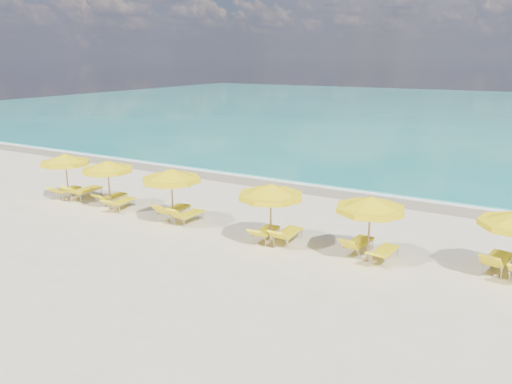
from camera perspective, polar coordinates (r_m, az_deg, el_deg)
The scene contains 21 objects.
ground_plane at distance 18.50m, azimuth -2.34°, elevation -4.65°, with size 120.00×120.00×0.00m, color beige.
ocean at distance 63.67m, azimuth 21.73°, elevation 8.50°, with size 120.00×80.00×0.30m, color #167C72.
wet_sand_band at distance 24.78m, azimuth 6.86°, elevation 0.42°, with size 120.00×2.60×0.01m, color tan.
foam_line at distance 25.49m, azimuth 7.57°, elevation 0.82°, with size 120.00×1.20×0.03m, color white.
whitecap_near at distance 35.75m, azimuth 4.15°, elevation 5.06°, with size 14.00×0.36×0.05m, color white.
umbrella_0 at distance 23.75m, azimuth -20.99°, elevation 3.47°, with size 2.79×2.79×2.18m.
umbrella_1 at distance 21.72m, azimuth -16.61°, elevation 2.79°, with size 2.81×2.81×2.17m.
umbrella_2 at distance 19.06m, azimuth -9.66°, elevation 1.84°, with size 2.88×2.88×2.28m.
umbrella_3 at distance 16.62m, azimuth 1.72°, elevation 0.03°, with size 2.28×2.28×2.26m.
umbrella_4 at distance 15.73m, azimuth 12.96°, elevation -1.43°, with size 2.44×2.44×2.21m.
lounger_0_left at distance 24.63m, azimuth -20.84°, elevation -0.09°, with size 0.71×1.70×0.72m.
lounger_0_right at distance 24.02m, azimuth -18.88°, elevation -0.19°, with size 0.77×1.99×0.85m.
lounger_1_left at distance 22.81m, azimuth -16.08°, elevation -0.85°, with size 0.60×1.69×0.70m.
lounger_1_right at distance 21.92m, azimuth -15.11°, elevation -1.41°, with size 0.83×1.79×0.69m.
lounger_2_left at distance 20.22m, azimuth -9.34°, elevation -2.40°, with size 0.69×1.86×0.86m.
lounger_2_right at distance 19.63m, azimuth -7.78°, elevation -2.94°, with size 0.67×1.67×0.82m.
lounger_3_left at distance 17.65m, azimuth 1.11°, elevation -4.93°, with size 0.65×1.68×0.71m.
lounger_3_right at distance 17.45m, azimuth 3.61°, elevation -5.16°, with size 0.64×1.78×0.77m.
lounger_4_left at distance 16.88m, azimuth 11.59°, elevation -6.18°, with size 0.71×1.76×0.79m.
lounger_4_right at distance 16.46m, azimuth 14.43°, elevation -7.00°, with size 0.68×1.70×0.60m.
lounger_5_left at distance 16.88m, azimuth 25.81°, elevation -7.41°, with size 0.89×1.89×0.84m.
Camera 1 is at (9.36, -14.66, 6.28)m, focal length 35.00 mm.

